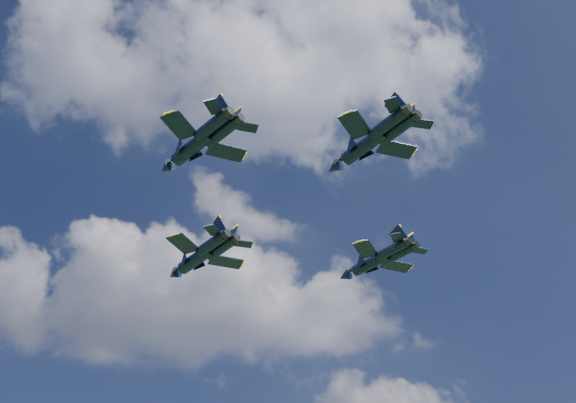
# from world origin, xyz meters

# --- Properties ---
(jet_lead) EXTENTS (14.97, 16.45, 4.29)m
(jet_lead) POSITION_xyz_m (-17.52, 12.41, 63.37)
(jet_lead) COLOR black
(jet_left) EXTENTS (14.36, 15.11, 4.01)m
(jet_left) POSITION_xyz_m (-15.62, -13.25, 64.69)
(jet_left) COLOR black
(jet_right) EXTENTS (14.12, 14.84, 3.94)m
(jet_right) POSITION_xyz_m (10.34, 14.15, 63.86)
(jet_right) COLOR black
(jet_slot) EXTENTS (13.92, 15.80, 4.07)m
(jet_slot) POSITION_xyz_m (7.03, -11.71, 66.34)
(jet_slot) COLOR black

